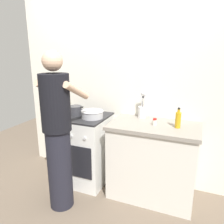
% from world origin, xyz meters
% --- Properties ---
extents(ground, '(6.00, 6.00, 0.00)m').
position_xyz_m(ground, '(0.00, 0.00, 0.00)').
color(ground, '#6B5B4C').
extents(back_wall, '(3.20, 0.10, 2.50)m').
position_xyz_m(back_wall, '(0.20, 0.50, 1.25)').
color(back_wall, silver).
rests_on(back_wall, ground).
extents(countertop, '(1.00, 0.60, 0.90)m').
position_xyz_m(countertop, '(0.55, 0.15, 0.45)').
color(countertop, silver).
rests_on(countertop, ground).
extents(stove_range, '(0.60, 0.62, 0.90)m').
position_xyz_m(stove_range, '(-0.35, 0.15, 0.45)').
color(stove_range, white).
rests_on(stove_range, ground).
extents(pot, '(0.24, 0.17, 0.11)m').
position_xyz_m(pot, '(-0.49, 0.17, 0.96)').
color(pot, '#38383D').
rests_on(pot, stove_range).
extents(mixing_bowl, '(0.28, 0.28, 0.09)m').
position_xyz_m(mixing_bowl, '(-0.21, 0.12, 0.95)').
color(mixing_bowl, '#B7B7BC').
rests_on(mixing_bowl, stove_range).
extents(utensil_crock, '(0.10, 0.10, 0.32)m').
position_xyz_m(utensil_crock, '(0.36, 0.36, 0.99)').
color(utensil_crock, silver).
rests_on(utensil_crock, countertop).
extents(spice_bottle, '(0.04, 0.04, 0.08)m').
position_xyz_m(spice_bottle, '(0.56, 0.12, 0.94)').
color(spice_bottle, silver).
rests_on(spice_bottle, countertop).
extents(oil_bottle, '(0.06, 0.06, 0.22)m').
position_xyz_m(oil_bottle, '(0.80, 0.13, 0.99)').
color(oil_bottle, gold).
rests_on(oil_bottle, countertop).
extents(person, '(0.41, 0.50, 1.70)m').
position_xyz_m(person, '(-0.35, -0.41, 0.86)').
color(person, black).
rests_on(person, ground).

